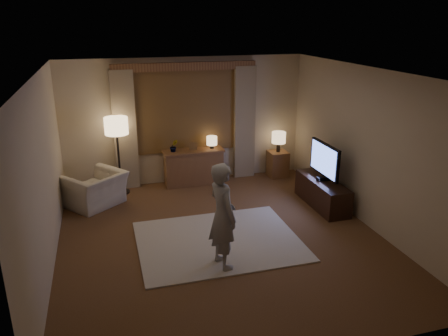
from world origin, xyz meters
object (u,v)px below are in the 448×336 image
object	(u,v)px
tv_stand	(322,193)
sideboard	(194,168)
armchair	(95,190)
person	(223,216)
side_table	(278,164)

from	to	relation	value
tv_stand	sideboard	bearing A→B (deg)	139.41
armchair	tv_stand	distance (m)	4.21
sideboard	person	world-z (taller)	person
armchair	person	world-z (taller)	person
sideboard	person	xyz separation A→B (m)	(-0.29, -3.29, 0.43)
side_table	person	xyz separation A→B (m)	(-2.17, -3.24, 0.50)
armchair	person	distance (m)	3.20
sideboard	armchair	world-z (taller)	sideboard
sideboard	side_table	world-z (taller)	sideboard
side_table	tv_stand	world-z (taller)	side_table
armchair	side_table	xyz separation A→B (m)	(3.87, 0.57, -0.04)
armchair	sideboard	bearing A→B (deg)	158.08
person	sideboard	bearing A→B (deg)	-17.02
side_table	person	distance (m)	3.93
tv_stand	person	world-z (taller)	person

